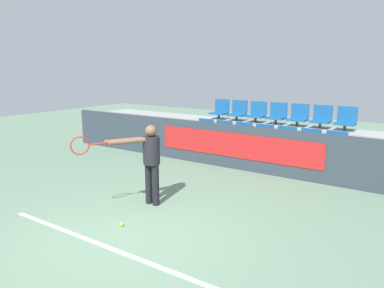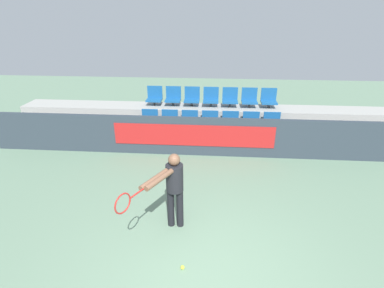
% 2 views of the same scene
% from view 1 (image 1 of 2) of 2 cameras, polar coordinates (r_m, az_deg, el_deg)
% --- Properties ---
extents(ground_plane, '(30.00, 30.00, 0.00)m').
position_cam_1_polar(ground_plane, '(6.04, -10.07, -13.64)').
color(ground_plane, slate).
extents(court_baseline, '(4.37, 0.08, 0.01)m').
position_cam_1_polar(court_baseline, '(5.79, -13.04, -14.93)').
color(court_baseline, white).
rests_on(court_baseline, ground).
extents(barrier_wall, '(12.51, 0.14, 1.12)m').
position_cam_1_polar(barrier_wall, '(9.34, 9.00, -0.78)').
color(barrier_wall, '#2D3842').
rests_on(barrier_wall, ground).
extents(bleacher_tier_front, '(12.11, 0.90, 0.50)m').
position_cam_1_polar(bleacher_tier_front, '(9.88, 10.34, -2.00)').
color(bleacher_tier_front, '#9E9E99').
rests_on(bleacher_tier_front, ground).
extents(bleacher_tier_middle, '(12.11, 0.90, 0.99)m').
position_cam_1_polar(bleacher_tier_middle, '(10.64, 12.39, 0.27)').
color(bleacher_tier_middle, '#9E9E99').
rests_on(bleacher_tier_middle, ground).
extents(stadium_chair_0, '(0.48, 0.41, 0.59)m').
position_cam_1_polar(stadium_chair_0, '(10.72, 1.85, 2.06)').
color(stadium_chair_0, '#333333').
rests_on(stadium_chair_0, bleacher_tier_front).
extents(stadium_chair_1, '(0.48, 0.41, 0.59)m').
position_cam_1_polar(stadium_chair_1, '(10.42, 4.65, 1.74)').
color(stadium_chair_1, '#333333').
rests_on(stadium_chair_1, bleacher_tier_front).
extents(stadium_chair_2, '(0.48, 0.41, 0.59)m').
position_cam_1_polar(stadium_chair_2, '(10.13, 7.61, 1.39)').
color(stadium_chair_2, '#333333').
rests_on(stadium_chair_2, bleacher_tier_front).
extents(stadium_chair_3, '(0.48, 0.41, 0.59)m').
position_cam_1_polar(stadium_chair_3, '(9.88, 10.74, 1.02)').
color(stadium_chair_3, '#333333').
rests_on(stadium_chair_3, bleacher_tier_front).
extents(stadium_chair_4, '(0.48, 0.41, 0.59)m').
position_cam_1_polar(stadium_chair_4, '(9.66, 14.01, 0.62)').
color(stadium_chair_4, '#333333').
rests_on(stadium_chair_4, bleacher_tier_front).
extents(stadium_chair_5, '(0.48, 0.41, 0.59)m').
position_cam_1_polar(stadium_chair_5, '(9.47, 17.43, 0.21)').
color(stadium_chair_5, '#333333').
rests_on(stadium_chair_5, bleacher_tier_front).
extents(stadium_chair_6, '(0.48, 0.41, 0.59)m').
position_cam_1_polar(stadium_chair_6, '(9.32, 20.97, -0.22)').
color(stadium_chair_6, '#333333').
rests_on(stadium_chair_6, bleacher_tier_front).
extents(stadium_chair_7, '(0.48, 0.41, 0.59)m').
position_cam_1_polar(stadium_chair_7, '(11.41, 4.32, 5.15)').
color(stadium_chair_7, '#333333').
rests_on(stadium_chair_7, bleacher_tier_middle).
extents(stadium_chair_8, '(0.48, 0.41, 0.59)m').
position_cam_1_polar(stadium_chair_8, '(11.12, 7.02, 4.92)').
color(stadium_chair_8, '#333333').
rests_on(stadium_chair_8, bleacher_tier_middle).
extents(stadium_chair_9, '(0.48, 0.41, 0.59)m').
position_cam_1_polar(stadium_chair_9, '(10.86, 9.85, 4.67)').
color(stadium_chair_9, '#333333').
rests_on(stadium_chair_9, bleacher_tier_middle).
extents(stadium_chair_10, '(0.48, 0.41, 0.59)m').
position_cam_1_polar(stadium_chair_10, '(10.62, 12.82, 4.39)').
color(stadium_chair_10, '#333333').
rests_on(stadium_chair_10, bleacher_tier_middle).
extents(stadium_chair_11, '(0.48, 0.41, 0.59)m').
position_cam_1_polar(stadium_chair_11, '(10.42, 15.91, 4.09)').
color(stadium_chair_11, '#333333').
rests_on(stadium_chair_11, bleacher_tier_middle).
extents(stadium_chair_12, '(0.48, 0.41, 0.59)m').
position_cam_1_polar(stadium_chair_12, '(10.24, 19.11, 3.76)').
color(stadium_chair_12, '#333333').
rests_on(stadium_chair_12, bleacher_tier_middle).
extents(stadium_chair_13, '(0.48, 0.41, 0.59)m').
position_cam_1_polar(stadium_chair_13, '(10.10, 22.41, 3.42)').
color(stadium_chair_13, '#333333').
rests_on(stadium_chair_13, bleacher_tier_middle).
extents(tennis_player, '(0.84, 1.45, 1.52)m').
position_cam_1_polar(tennis_player, '(6.95, -6.86, -1.90)').
color(tennis_player, black).
rests_on(tennis_player, ground).
extents(tennis_ball, '(0.07, 0.07, 0.07)m').
position_cam_1_polar(tennis_ball, '(6.37, -10.68, -11.96)').
color(tennis_ball, '#CCDB33').
rests_on(tennis_ball, ground).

